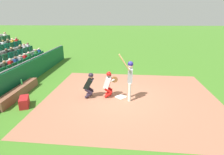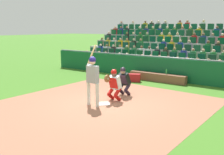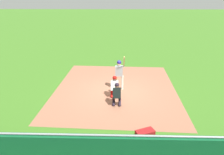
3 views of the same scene
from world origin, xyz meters
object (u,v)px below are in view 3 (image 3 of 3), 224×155
Objects in this scene: home_plate_marker at (115,92)px; home_plate_umpire at (117,93)px; catcher_crouching at (115,85)px; dugout_bench at (120,149)px; water_bottle_on_bench at (106,143)px; batter_at_plate at (119,71)px; equipment_duffel_bag at (145,135)px.

home_plate_marker is 1.67m from home_plate_umpire.
home_plate_umpire is (0.08, -1.53, 0.67)m from home_plate_marker.
catcher_crouching is (-0.04, -0.61, 0.71)m from home_plate_marker.
catcher_crouching is at bearing 93.16° from dugout_bench.
home_plate_umpire is 4.83× the size of water_bottle_on_bench.
water_bottle_on_bench is at bearing -95.71° from home_plate_umpire.
dugout_bench is at bearing -90.03° from batter_at_plate.
home_plate_marker is 0.14× the size of dugout_bench.
dugout_bench is at bearing -87.67° from home_plate_marker.
batter_at_plate is (0.21, 0.41, 1.16)m from home_plate_marker.
home_plate_marker is 0.19× the size of batter_at_plate.
home_plate_umpire is (-0.13, -1.94, -0.49)m from batter_at_plate.
home_plate_umpire reaches higher than water_bottle_on_bench.
catcher_crouching is 1.03× the size of home_plate_umpire.
home_plate_umpire reaches higher than equipment_duffel_bag.
home_plate_umpire is (0.12, -0.92, -0.04)m from catcher_crouching.
catcher_crouching is 0.93m from home_plate_umpire.
dugout_bench is (0.21, -5.06, 0.20)m from home_plate_marker.
water_bottle_on_bench reaches higher than home_plate_marker.
home_plate_umpire is 3.62m from water_bottle_on_bench.
catcher_crouching is at bearing 86.94° from water_bottle_on_bench.
home_plate_umpire reaches higher than dugout_bench.
water_bottle_on_bench is at bearing -93.06° from catcher_crouching.
water_bottle_on_bench is 1.79m from equipment_duffel_bag.
catcher_crouching is 4.49m from dugout_bench.
home_plate_umpire is 2.98m from equipment_duffel_bag.
catcher_crouching is 4.99× the size of water_bottle_on_bench.
home_plate_umpire is at bearing 92.06° from dugout_bench.
home_plate_marker is at bearing 86.86° from water_bottle_on_bench.
water_bottle_on_bench is 0.35× the size of equipment_duffel_bag.
batter_at_plate is at bearing 63.19° from home_plate_marker.
home_plate_marker is 0.59× the size of equipment_duffel_bag.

